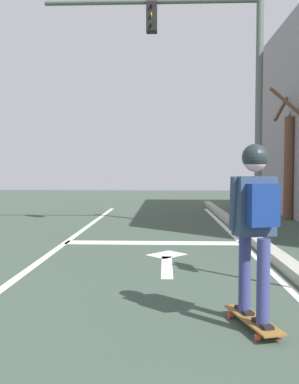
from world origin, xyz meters
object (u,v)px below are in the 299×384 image
skater (255,211)px  roadside_tree (289,161)px  skateboard (253,320)px  traffic_signal_mast (212,64)px

skater → roadside_tree: 8.73m
skateboard → traffic_signal_mast: (0.26, 5.78, 3.71)m
skateboard → roadside_tree: (2.73, 8.26, 1.60)m
skateboard → roadside_tree: size_ratio=0.22×
traffic_signal_mast → roadside_tree: 4.08m
skateboard → skater: skater is taller
traffic_signal_mast → skater: bearing=-92.5°
traffic_signal_mast → roadside_tree: (2.47, 2.48, -2.11)m
skater → skateboard: bearing=105.1°
roadside_tree → traffic_signal_mast: bearing=-134.9°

